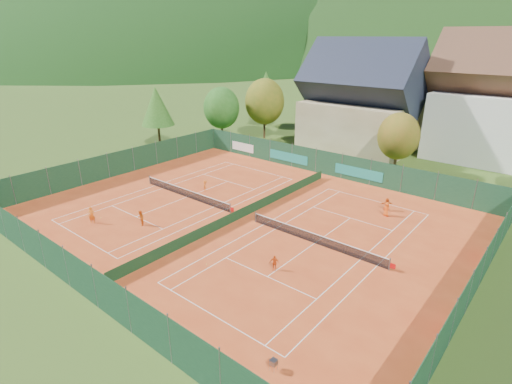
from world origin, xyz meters
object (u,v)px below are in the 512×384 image
at_px(player_left_far, 205,186).
at_px(player_right_near, 274,263).
at_px(player_right_far_b, 387,204).
at_px(ball_hopper, 274,362).
at_px(player_left_near, 92,215).
at_px(player_right_far_a, 387,209).
at_px(chalet, 361,105).
at_px(player_left_mid, 141,218).

bearing_deg(player_left_far, player_right_near, -172.15).
bearing_deg(player_right_far_b, ball_hopper, 61.34).
height_order(ball_hopper, player_left_near, player_left_near).
bearing_deg(player_right_far_a, player_left_far, 27.25).
relative_size(player_left_near, player_right_far_b, 1.20).
bearing_deg(ball_hopper, player_left_near, 172.11).
height_order(player_right_far_a, player_right_far_b, player_right_far_a).
distance_m(player_left_near, player_left_far, 12.46).
relative_size(chalet, player_left_near, 10.25).
height_order(chalet, player_right_far_a, chalet).
distance_m(chalet, ball_hopper, 46.45).
xyz_separation_m(ball_hopper, player_right_far_a, (-3.16, 22.02, 0.15)).
height_order(chalet, player_right_far_b, chalet).
xyz_separation_m(chalet, player_right_far_b, (12.88, -19.69, -5.97)).
bearing_deg(player_left_far, player_right_far_b, -121.56).
xyz_separation_m(player_left_near, player_left_mid, (3.90, 2.56, -0.06)).
bearing_deg(player_left_mid, chalet, 123.91).
relative_size(player_left_mid, player_right_far_b, 1.11).
distance_m(chalet, player_left_near, 40.75).
distance_m(player_left_far, player_right_far_b, 19.28).
bearing_deg(player_left_far, chalet, -65.17).
height_order(ball_hopper, player_right_far_b, player_right_far_b).
height_order(chalet, ball_hopper, chalet).
bearing_deg(player_right_near, player_left_far, 126.37).
height_order(player_left_far, player_right_far_a, player_right_far_a).
distance_m(ball_hopper, player_right_near, 9.54).
distance_m(player_right_near, player_right_far_a, 14.61).
xyz_separation_m(player_left_far, player_right_far_b, (17.65, 7.77, 0.04)).
xyz_separation_m(ball_hopper, player_left_far, (-21.32, 15.53, 0.06)).
bearing_deg(player_left_near, player_right_far_b, 1.87).
relative_size(chalet, player_left_far, 13.11).
bearing_deg(ball_hopper, player_right_far_a, 98.17).
xyz_separation_m(player_right_near, player_right_far_a, (2.56, 14.39, 0.09)).
bearing_deg(player_right_far_b, player_right_near, 44.94).
xyz_separation_m(chalet, ball_hopper, (16.54, -42.98, -6.07)).
bearing_deg(player_right_near, player_left_mid, 160.70).
distance_m(player_right_near, player_right_far_b, 15.80).
bearing_deg(ball_hopper, chalet, 111.05).
xyz_separation_m(chalet, player_left_near, (-6.93, -39.73, -5.83)).
relative_size(player_left_mid, player_right_near, 1.19).
bearing_deg(player_right_far_b, player_left_mid, 10.10).
distance_m(chalet, player_right_far_a, 25.57).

